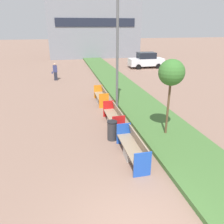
# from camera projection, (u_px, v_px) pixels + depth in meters

# --- Properties ---
(planter_grass_strip) EXTENTS (2.80, 120.00, 0.18)m
(planter_grass_strip) POSITION_uv_depth(u_px,v_px,m) (126.00, 92.00, 16.79)
(planter_grass_strip) COLOR #426B33
(planter_grass_strip) RESTS_ON ground
(building_backdrop) EXTENTS (14.28, 6.79, 9.68)m
(building_backdrop) POSITION_uv_depth(u_px,v_px,m) (93.00, 26.00, 35.71)
(building_backdrop) COLOR gray
(building_backdrop) RESTS_ON ground
(bench_blue_frame) EXTENTS (0.65, 2.40, 0.94)m
(bench_blue_frame) POSITION_uv_depth(u_px,v_px,m) (133.00, 149.00, 8.45)
(bench_blue_frame) COLOR #ADA8A0
(bench_blue_frame) RESTS_ON ground
(bench_red_frame) EXTENTS (0.65, 2.31, 0.94)m
(bench_red_frame) POSITION_uv_depth(u_px,v_px,m) (114.00, 118.00, 11.33)
(bench_red_frame) COLOR #ADA8A0
(bench_red_frame) RESTS_ON ground
(bench_orange_frame) EXTENTS (0.65, 2.18, 0.94)m
(bench_orange_frame) POSITION_uv_depth(u_px,v_px,m) (101.00, 97.00, 14.62)
(bench_orange_frame) COLOR #ADA8A0
(bench_orange_frame) RESTS_ON ground
(litter_bin) EXTENTS (0.45, 0.45, 0.90)m
(litter_bin) POSITION_uv_depth(u_px,v_px,m) (112.00, 130.00, 9.79)
(litter_bin) COLOR #2D2D30
(litter_bin) RESTS_ON ground
(street_lamp_post) EXTENTS (0.24, 0.44, 7.08)m
(street_lamp_post) POSITION_uv_depth(u_px,v_px,m) (117.00, 44.00, 11.80)
(street_lamp_post) COLOR #56595B
(street_lamp_post) RESTS_ON ground
(sapling_tree_near) EXTENTS (1.11, 1.11, 3.56)m
(sapling_tree_near) POSITION_uv_depth(u_px,v_px,m) (171.00, 73.00, 9.14)
(sapling_tree_near) COLOR brown
(sapling_tree_near) RESTS_ON ground
(pedestrian_walking) EXTENTS (0.53, 0.24, 1.62)m
(pedestrian_walking) POSITION_uv_depth(u_px,v_px,m) (55.00, 72.00, 20.53)
(pedestrian_walking) COLOR #232633
(pedestrian_walking) RESTS_ON ground
(parked_car_distant) EXTENTS (4.24, 2.00, 1.86)m
(parked_car_distant) POSITION_uv_depth(u_px,v_px,m) (146.00, 60.00, 26.73)
(parked_car_distant) COLOR silver
(parked_car_distant) RESTS_ON ground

